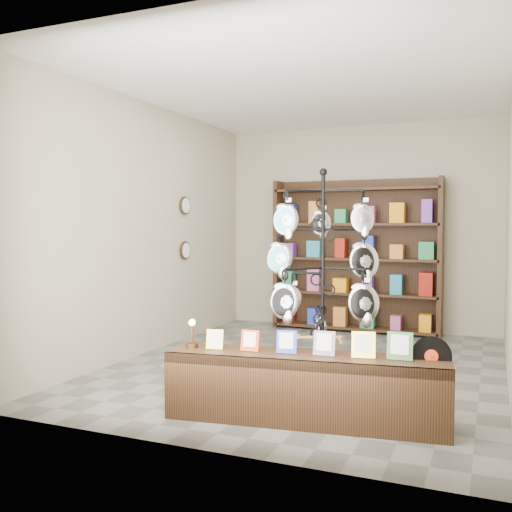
# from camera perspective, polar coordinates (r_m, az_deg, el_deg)

# --- Properties ---
(ground) EXTENTS (5.00, 5.00, 0.00)m
(ground) POSITION_cam_1_polar(r_m,az_deg,el_deg) (6.34, 5.15, -10.92)
(ground) COLOR slate
(ground) RESTS_ON ground
(room_envelope) EXTENTS (5.00, 5.00, 5.00)m
(room_envelope) POSITION_cam_1_polar(r_m,az_deg,el_deg) (6.16, 5.23, 6.03)
(room_envelope) COLOR #AFA58D
(room_envelope) RESTS_ON ground
(display_tree) EXTENTS (1.08, 1.08, 2.01)m
(display_tree) POSITION_cam_1_polar(r_m,az_deg,el_deg) (4.89, 6.70, -1.24)
(display_tree) COLOR black
(display_tree) RESTS_ON ground
(front_shelf) EXTENTS (2.21, 0.73, 0.77)m
(front_shelf) POSITION_cam_1_polar(r_m,az_deg,el_deg) (4.56, 4.94, -12.99)
(front_shelf) COLOR black
(front_shelf) RESTS_ON ground
(back_shelving) EXTENTS (2.42, 0.36, 2.20)m
(back_shelving) POSITION_cam_1_polar(r_m,az_deg,el_deg) (8.38, 9.92, -0.42)
(back_shelving) COLOR black
(back_shelving) RESTS_ON ground
(wall_clocks) EXTENTS (0.03, 0.24, 0.84)m
(wall_clocks) POSITION_cam_1_polar(r_m,az_deg,el_deg) (7.68, -7.11, 2.80)
(wall_clocks) COLOR black
(wall_clocks) RESTS_ON ground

